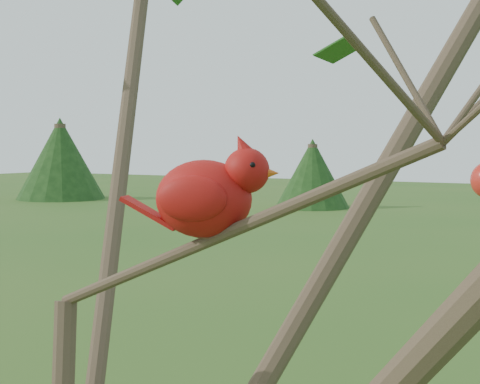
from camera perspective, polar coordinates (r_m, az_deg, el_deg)
The scene contains 2 objects.
crabapple_tree at distance 1.04m, azimuth -15.13°, elevation -0.61°, with size 2.35×2.05×2.95m.
cardinal at distance 0.99m, azimuth -2.41°, elevation -0.21°, with size 0.22×0.14×0.15m.
Camera 1 is at (0.75, -0.76, 2.20)m, focal length 55.00 mm.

